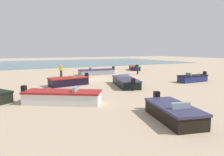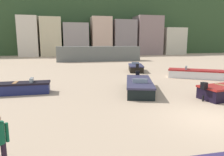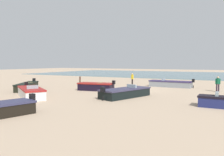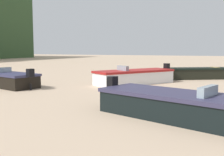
{
  "view_description": "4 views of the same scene",
  "coord_description": "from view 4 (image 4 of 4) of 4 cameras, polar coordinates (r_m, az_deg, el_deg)",
  "views": [
    {
      "loc": [
        9.31,
        23.16,
        3.46
      ],
      "look_at": [
        0.26,
        5.98,
        0.89
      ],
      "focal_mm": 33.43,
      "sensor_mm": 36.0,
      "label": 1
    },
    {
      "loc": [
        -6.4,
        -7.64,
        3.49
      ],
      "look_at": [
        -2.86,
        7.75,
        0.71
      ],
      "focal_mm": 32.9,
      "sensor_mm": 36.0,
      "label": 2
    },
    {
      "loc": [
        -9.61,
        23.87,
        3.02
      ],
      "look_at": [
        2.68,
        0.87,
        1.26
      ],
      "focal_mm": 36.57,
      "sensor_mm": 36.0,
      "label": 3
    },
    {
      "loc": [
        -9.42,
        4.46,
        2.08
      ],
      "look_at": [
        2.82,
        9.89,
        0.65
      ],
      "focal_mm": 43.63,
      "sensor_mm": 36.0,
      "label": 4
    }
  ],
  "objects": [
    {
      "name": "boat_white_0",
      "position": [
        16.35,
        4.75,
        0.26
      ],
      "size": [
        5.08,
        4.1,
        1.16
      ],
      "rotation": [
        0.0,
        0.0,
        0.99
      ],
      "color": "white",
      "rests_on": "ground"
    },
    {
      "name": "boat_black_7",
      "position": [
        8.41,
        13.78,
        -5.6
      ],
      "size": [
        3.18,
        5.37,
        1.1
      ],
      "rotation": [
        0.0,
        0.0,
        2.84
      ],
      "color": "black",
      "rests_on": "ground"
    },
    {
      "name": "boat_black_3",
      "position": [
        20.16,
        19.18,
        0.97
      ],
      "size": [
        3.71,
        5.09,
        1.11
      ],
      "rotation": [
        0.0,
        0.0,
        0.54
      ],
      "color": "black",
      "rests_on": "ground"
    },
    {
      "name": "boat_black_2",
      "position": [
        16.03,
        -20.65,
        -0.33
      ],
      "size": [
        2.48,
        4.03,
        1.09
      ],
      "rotation": [
        0.0,
        0.0,
        6.03
      ],
      "color": "black",
      "rests_on": "ground"
    }
  ]
}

